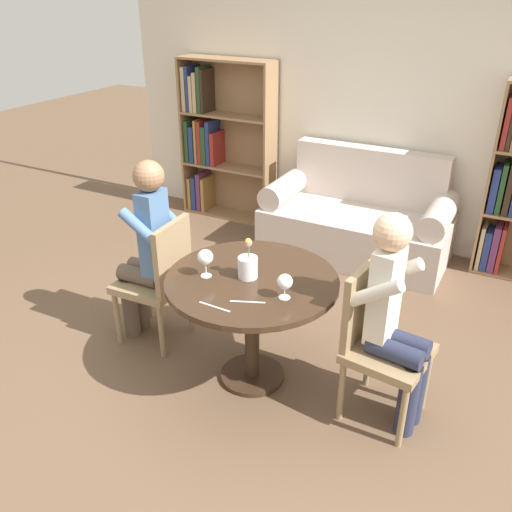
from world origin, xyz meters
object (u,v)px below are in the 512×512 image
at_px(chair_right, 377,338).
at_px(wine_glass_right, 285,282).
at_px(wine_glass_left, 205,258).
at_px(chair_left, 160,277).
at_px(flower_vase, 248,265).
at_px(bookshelf_left, 218,140).
at_px(person_left, 146,250).
at_px(couch, 357,222).
at_px(person_right, 396,320).

relative_size(chair_right, wine_glass_right, 6.32).
distance_m(wine_glass_left, wine_glass_right, 0.50).
height_order(chair_right, wine_glass_left, chair_right).
xyz_separation_m(chair_left, wine_glass_right, (1.00, -0.19, 0.32)).
height_order(chair_left, flower_vase, flower_vase).
bearing_deg(bookshelf_left, person_left, -70.01).
bearing_deg(bookshelf_left, chair_left, -67.94).
xyz_separation_m(couch, person_right, (0.83, -1.93, 0.34)).
relative_size(couch, wine_glass_left, 9.57).
xyz_separation_m(couch, flower_vase, (-0.03, -1.99, 0.48)).
xyz_separation_m(person_left, wine_glass_left, (0.58, -0.18, 0.16)).
height_order(person_left, wine_glass_left, person_left).
relative_size(bookshelf_left, chair_right, 1.77).
bearing_deg(flower_vase, person_left, 174.69).
relative_size(couch, wine_glass_right, 11.34).
bearing_deg(wine_glass_left, wine_glass_right, -0.55).
xyz_separation_m(chair_right, person_right, (0.09, -0.02, 0.16)).
bearing_deg(flower_vase, person_right, 4.09).
height_order(couch, person_right, person_right).
relative_size(bookshelf_left, flower_vase, 6.45).
xyz_separation_m(couch, wine_glass_right, (0.26, -2.10, 0.50)).
bearing_deg(bookshelf_left, wine_glass_left, -59.78).
height_order(person_right, flower_vase, person_right).
distance_m(couch, person_left, 2.12).
bearing_deg(person_left, bookshelf_left, -162.57).
height_order(chair_left, chair_right, same).
distance_m(wine_glass_left, flower_vase, 0.25).
distance_m(bookshelf_left, wine_glass_right, 3.02).
distance_m(couch, person_right, 2.13).
relative_size(couch, person_left, 1.25).
xyz_separation_m(bookshelf_left, wine_glass_right, (1.88, -2.37, 0.02)).
distance_m(person_left, wine_glass_right, 1.11).
bearing_deg(chair_right, chair_left, 97.03).
xyz_separation_m(person_left, person_right, (1.65, -0.01, -0.02)).
bearing_deg(chair_right, flower_vase, 103.01).
xyz_separation_m(couch, chair_right, (0.74, -1.91, 0.18)).
bearing_deg(wine_glass_left, couch, 83.30).
bearing_deg(wine_glass_left, flower_vase, 24.95).
bearing_deg(person_right, person_left, 96.62).
relative_size(bookshelf_left, person_right, 1.28).
xyz_separation_m(couch, person_left, (-0.83, -1.92, 0.36)).
bearing_deg(chair_left, person_right, 86.71).
distance_m(chair_right, person_left, 1.58).
height_order(chair_left, person_right, person_right).
bearing_deg(chair_left, wine_glass_right, 76.77).
xyz_separation_m(chair_left, chair_right, (1.48, -0.00, 0.00)).
relative_size(couch, flower_vase, 6.54).
bearing_deg(chair_right, bookshelf_left, 54.35).
relative_size(chair_right, person_left, 0.70).
bearing_deg(bookshelf_left, person_right, -41.92).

